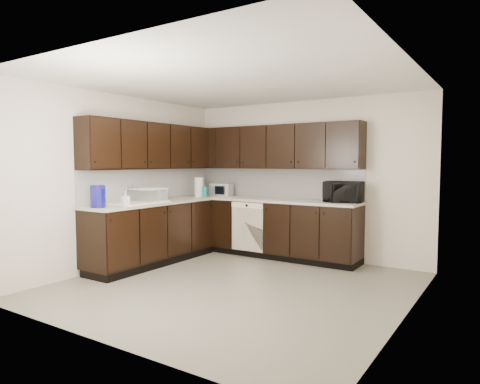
% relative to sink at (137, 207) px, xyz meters
% --- Properties ---
extents(floor, '(4.00, 4.00, 0.00)m').
position_rel_sink_xyz_m(floor, '(1.68, 0.01, -0.88)').
color(floor, gray).
rests_on(floor, ground).
extents(ceiling, '(4.00, 4.00, 0.00)m').
position_rel_sink_xyz_m(ceiling, '(1.68, 0.01, 1.62)').
color(ceiling, white).
rests_on(ceiling, wall_back).
extents(wall_back, '(4.00, 0.02, 2.50)m').
position_rel_sink_xyz_m(wall_back, '(1.68, 2.01, 0.37)').
color(wall_back, beige).
rests_on(wall_back, floor).
extents(wall_left, '(0.02, 4.00, 2.50)m').
position_rel_sink_xyz_m(wall_left, '(-0.32, 0.01, 0.37)').
color(wall_left, beige).
rests_on(wall_left, floor).
extents(wall_right, '(0.02, 4.00, 2.50)m').
position_rel_sink_xyz_m(wall_right, '(3.68, 0.01, 0.37)').
color(wall_right, beige).
rests_on(wall_right, floor).
extents(wall_front, '(4.00, 0.02, 2.50)m').
position_rel_sink_xyz_m(wall_front, '(1.68, -1.99, 0.37)').
color(wall_front, beige).
rests_on(wall_front, floor).
extents(lower_cabinets, '(3.00, 2.80, 0.90)m').
position_rel_sink_xyz_m(lower_cabinets, '(0.67, 1.12, -0.47)').
color(lower_cabinets, black).
rests_on(lower_cabinets, floor).
extents(countertop, '(3.03, 2.83, 0.04)m').
position_rel_sink_xyz_m(countertop, '(0.67, 1.12, 0.04)').
color(countertop, '#B8B2A0').
rests_on(countertop, lower_cabinets).
extents(backsplash, '(3.00, 2.80, 0.48)m').
position_rel_sink_xyz_m(backsplash, '(0.46, 1.33, 0.30)').
color(backsplash, white).
rests_on(backsplash, countertop).
extents(upper_cabinets, '(3.00, 2.80, 0.70)m').
position_rel_sink_xyz_m(upper_cabinets, '(0.58, 1.22, 0.89)').
color(upper_cabinets, black).
rests_on(upper_cabinets, wall_back).
extents(dishwasher, '(0.58, 0.04, 0.78)m').
position_rel_sink_xyz_m(dishwasher, '(0.98, 1.42, -0.33)').
color(dishwasher, '#F8E8CB').
rests_on(dishwasher, lower_cabinets).
extents(sink, '(0.54, 0.82, 0.42)m').
position_rel_sink_xyz_m(sink, '(0.00, 0.00, 0.00)').
color(sink, '#F8E8CB').
rests_on(sink, countertop).
extents(microwave, '(0.61, 0.46, 0.30)m').
position_rel_sink_xyz_m(microwave, '(2.43, 1.76, 0.21)').
color(microwave, black).
rests_on(microwave, countertop).
extents(soap_bottle_a, '(0.11, 0.11, 0.20)m').
position_rel_sink_xyz_m(soap_bottle_a, '(0.20, -0.39, 0.16)').
color(soap_bottle_a, gray).
rests_on(soap_bottle_a, countertop).
extents(soap_bottle_b, '(0.10, 0.10, 0.22)m').
position_rel_sink_xyz_m(soap_bottle_b, '(-0.09, 0.54, 0.17)').
color(soap_bottle_b, gray).
rests_on(soap_bottle_b, countertop).
extents(toaster_oven, '(0.40, 0.33, 0.22)m').
position_rel_sink_xyz_m(toaster_oven, '(0.27, 1.72, 0.17)').
color(toaster_oven, silver).
rests_on(toaster_oven, countertop).
extents(storage_bin, '(0.52, 0.39, 0.20)m').
position_rel_sink_xyz_m(storage_bin, '(-0.03, 0.22, 0.16)').
color(storage_bin, silver).
rests_on(storage_bin, countertop).
extents(blue_pitcher, '(0.24, 0.24, 0.29)m').
position_rel_sink_xyz_m(blue_pitcher, '(0.02, -0.69, 0.20)').
color(blue_pitcher, '#130F90').
rests_on(blue_pitcher, countertop).
extents(teal_tumbler, '(0.10, 0.10, 0.18)m').
position_rel_sink_xyz_m(teal_tumbler, '(0.17, 1.36, 0.15)').
color(teal_tumbler, '#0B7D6C').
rests_on(teal_tumbler, countertop).
extents(paper_towel_roll, '(0.19, 0.19, 0.33)m').
position_rel_sink_xyz_m(paper_towel_roll, '(0.05, 1.36, 0.22)').
color(paper_towel_roll, silver).
rests_on(paper_towel_roll, countertop).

